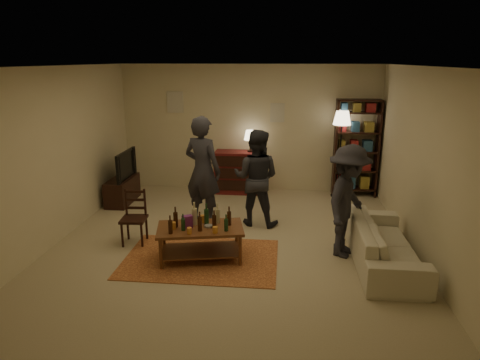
# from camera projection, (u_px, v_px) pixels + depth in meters

# --- Properties ---
(floor) EXTENTS (6.00, 6.00, 0.00)m
(floor) POSITION_uv_depth(u_px,v_px,m) (232.00, 244.00, 6.70)
(floor) COLOR #C6B793
(floor) RESTS_ON ground
(room_shell) EXTENTS (6.00, 6.00, 6.00)m
(room_shell) POSITION_uv_depth(u_px,v_px,m) (219.00, 107.00, 9.12)
(room_shell) COLOR beige
(room_shell) RESTS_ON ground
(rug) EXTENTS (2.20, 1.50, 0.01)m
(rug) POSITION_uv_depth(u_px,v_px,m) (201.00, 258.00, 6.20)
(rug) COLOR brown
(rug) RESTS_ON ground
(coffee_table) EXTENTS (1.32, 0.89, 0.83)m
(coffee_table) POSITION_uv_depth(u_px,v_px,m) (200.00, 232.00, 6.09)
(coffee_table) COLOR brown
(coffee_table) RESTS_ON ground
(dining_chair) EXTENTS (0.40, 0.40, 0.86)m
(dining_chair) POSITION_uv_depth(u_px,v_px,m) (134.00, 215.00, 6.67)
(dining_chair) COLOR black
(dining_chair) RESTS_ON ground
(tv_stand) EXTENTS (0.40, 1.00, 1.06)m
(tv_stand) POSITION_uv_depth(u_px,v_px,m) (122.00, 184.00, 8.56)
(tv_stand) COLOR black
(tv_stand) RESTS_ON ground
(dresser) EXTENTS (1.00, 0.50, 1.36)m
(dresser) POSITION_uv_depth(u_px,v_px,m) (239.00, 171.00, 9.18)
(dresser) COLOR maroon
(dresser) RESTS_ON ground
(bookshelf) EXTENTS (0.90, 0.34, 2.02)m
(bookshelf) POSITION_uv_depth(u_px,v_px,m) (356.00, 147.00, 8.85)
(bookshelf) COLOR black
(bookshelf) RESTS_ON ground
(floor_lamp) EXTENTS (0.36, 0.36, 1.80)m
(floor_lamp) POSITION_uv_depth(u_px,v_px,m) (342.00, 124.00, 8.62)
(floor_lamp) COLOR black
(floor_lamp) RESTS_ON ground
(sofa) EXTENTS (0.81, 2.08, 0.61)m
(sofa) POSITION_uv_depth(u_px,v_px,m) (384.00, 243.00, 6.01)
(sofa) COLOR beige
(sofa) RESTS_ON ground
(person_left) EXTENTS (0.81, 0.69, 1.89)m
(person_left) POSITION_uv_depth(u_px,v_px,m) (203.00, 171.00, 7.34)
(person_left) COLOR #292931
(person_left) RESTS_ON ground
(person_right) EXTENTS (0.91, 0.77, 1.67)m
(person_right) POSITION_uv_depth(u_px,v_px,m) (256.00, 178.00, 7.32)
(person_right) COLOR #282830
(person_right) RESTS_ON ground
(person_by_sofa) EXTENTS (1.00, 1.23, 1.65)m
(person_by_sofa) POSITION_uv_depth(u_px,v_px,m) (348.00, 201.00, 6.13)
(person_by_sofa) COLOR #292830
(person_by_sofa) RESTS_ON ground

